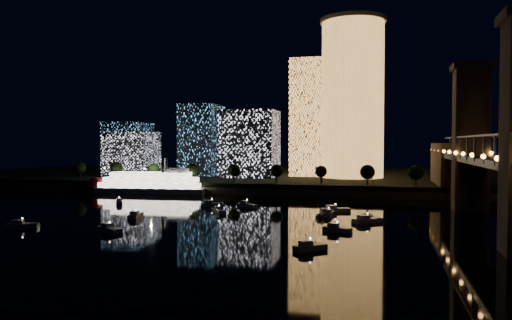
# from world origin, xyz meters

# --- Properties ---
(ground) EXTENTS (520.00, 520.00, 0.00)m
(ground) POSITION_xyz_m (0.00, 0.00, 0.00)
(ground) COLOR black
(ground) RESTS_ON ground
(far_bank) EXTENTS (420.00, 160.00, 5.00)m
(far_bank) POSITION_xyz_m (0.00, 160.00, 2.50)
(far_bank) COLOR black
(far_bank) RESTS_ON ground
(seawall) EXTENTS (420.00, 6.00, 3.00)m
(seawall) POSITION_xyz_m (0.00, 82.00, 1.50)
(seawall) COLOR #6B5E4C
(seawall) RESTS_ON ground
(tower_cylindrical) EXTENTS (34.00, 34.00, 82.49)m
(tower_cylindrical) POSITION_xyz_m (21.18, 133.82, 46.37)
(tower_cylindrical) COLOR #EFA04C
(tower_cylindrical) RESTS_ON far_bank
(tower_rectangular) EXTENTS (19.97, 19.97, 63.54)m
(tower_rectangular) POSITION_xyz_m (-2.25, 141.53, 36.77)
(tower_rectangular) COLOR #EFA04C
(tower_rectangular) RESTS_ON far_bank
(midrise_blocks) EXTENTS (93.38, 47.95, 39.41)m
(midrise_blocks) POSITION_xyz_m (-64.79, 123.81, 21.66)
(midrise_blocks) COLOR white
(midrise_blocks) RESTS_ON far_bank
(truss_bridge) EXTENTS (13.00, 266.00, 50.00)m
(truss_bridge) POSITION_xyz_m (65.00, 3.72, 16.25)
(truss_bridge) COLOR navy
(truss_bridge) RESTS_ON ground
(riverboat) EXTENTS (55.83, 15.27, 16.62)m
(riverboat) POSITION_xyz_m (-69.10, 77.69, 4.26)
(riverboat) COLOR silver
(riverboat) RESTS_ON ground
(motorboats) EXTENTS (100.05, 73.27, 2.78)m
(motorboats) POSITION_xyz_m (-9.60, 14.29, 0.81)
(motorboats) COLOR silver
(motorboats) RESTS_ON ground
(esplanade_trees) EXTENTS (166.07, 6.58, 8.79)m
(esplanade_trees) POSITION_xyz_m (-29.32, 88.00, 10.47)
(esplanade_trees) COLOR black
(esplanade_trees) RESTS_ON far_bank
(street_lamps) EXTENTS (132.70, 0.70, 5.65)m
(street_lamps) POSITION_xyz_m (-34.00, 94.00, 9.02)
(street_lamps) COLOR black
(street_lamps) RESTS_ON far_bank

